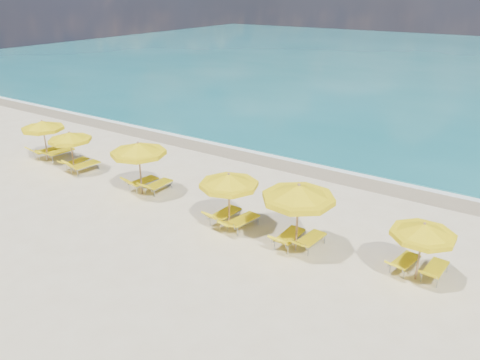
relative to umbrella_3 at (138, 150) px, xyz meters
The scene contains 23 objects.
ground_plane 4.93m from the umbrella_3, ahead, with size 120.00×120.00×0.00m, color beige.
ocean 48.24m from the umbrella_3, 84.72° to the left, with size 120.00×80.00×0.30m, color #13636B.
wet_sand_band 8.89m from the umbrella_3, 59.01° to the left, with size 120.00×2.60×0.01m, color tan.
foam_line 9.56m from the umbrella_3, 61.54° to the left, with size 120.00×1.20×0.03m, color white.
whitecap_near 17.20m from the umbrella_3, 95.25° to the left, with size 14.00×0.36×0.05m, color white.
umbrella_1 7.61m from the umbrella_3, behind, with size 2.36×2.36×2.27m.
umbrella_2 4.93m from the umbrella_3, behind, with size 2.65×2.65×2.16m.
umbrella_3 is the anchor object (origin of this frame).
umbrella_4 5.23m from the umbrella_3, ahead, with size 2.46×2.46×2.34m.
umbrella_5 8.21m from the umbrella_3, ahead, with size 3.20×3.20×2.63m.
umbrella_6 12.31m from the umbrella_3, ahead, with size 2.67×2.67×2.09m.
lounger_1_left 8.34m from the umbrella_3, behind, with size 0.87×1.85×0.82m.
lounger_1_right 7.51m from the umbrella_3, behind, with size 0.81×2.05×0.81m.
lounger_2_left 5.68m from the umbrella_3, behind, with size 0.57×1.66×0.63m.
lounger_2_right 4.80m from the umbrella_3, behind, with size 0.81×1.89×0.92m.
lounger_3_left 2.01m from the umbrella_3, 130.85° to the left, with size 0.82×1.85×0.87m.
lounger_3_right 2.08m from the umbrella_3, 51.83° to the left, with size 0.63×1.82×0.79m.
lounger_4_left 5.17m from the umbrella_3, ahead, with size 0.72×1.88×0.85m.
lounger_4_right 6.00m from the umbrella_3, ahead, with size 0.90×1.93×0.68m.
lounger_5_left 8.06m from the umbrella_3, ahead, with size 0.64×1.85×0.84m.
lounger_5_right 8.76m from the umbrella_3, ahead, with size 0.76×1.81×0.71m.
lounger_6_left 11.99m from the umbrella_3, ahead, with size 0.84×1.73×0.70m.
lounger_6_right 12.94m from the umbrella_3, ahead, with size 0.69×1.71×0.72m.
Camera 1 is at (10.25, -13.82, 8.86)m, focal length 35.00 mm.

